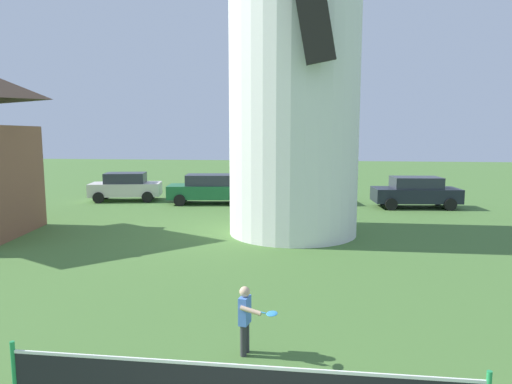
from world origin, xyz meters
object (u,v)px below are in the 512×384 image
parked_car_green (210,188)px  parked_car_black (416,192)px  windmill (295,30)px  parked_car_mustard (302,189)px  parked_car_cream (126,186)px  player_far (246,316)px

parked_car_green → parked_car_black: same height
windmill → parked_car_black: bearing=48.5°
parked_car_mustard → parked_car_black: size_ratio=0.96×
parked_car_green → parked_car_black: (10.59, -0.05, -0.00)m
parked_car_cream → parked_car_black: bearing=-1.8°
parked_car_cream → parked_car_green: 4.91m
windmill → parked_car_green: windmill is taller
player_far → parked_car_green: (-4.35, 16.22, 0.14)m
parked_car_cream → parked_car_black: size_ratio=0.95×
parked_car_cream → parked_car_mustard: bearing=0.7°
windmill → parked_car_black: size_ratio=3.67×
parked_car_green → parked_car_mustard: 4.93m
parked_car_black → parked_car_mustard: bearing=174.0°
player_far → parked_car_mustard: 16.78m
windmill → parked_car_black: (5.88, 6.64, -6.55)m
parked_car_cream → windmill: bearing=-36.6°
windmill → parked_car_mustard: (0.18, 7.25, -6.55)m
windmill → player_far: size_ratio=13.38×
player_far → parked_car_black: size_ratio=0.27×
parked_car_cream → parked_car_mustard: 9.78m
player_far → parked_car_black: 17.33m
parked_car_green → parked_car_mustard: (4.90, 0.55, -0.00)m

